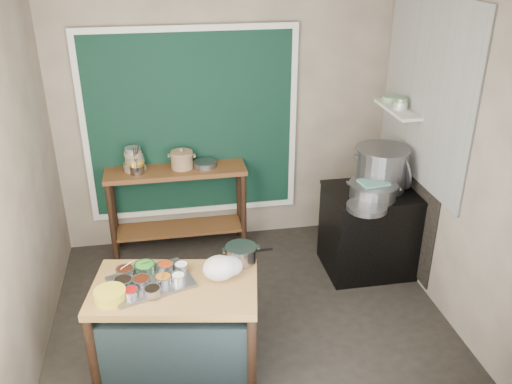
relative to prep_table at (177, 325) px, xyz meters
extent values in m
cube|color=black|center=(0.65, 0.50, -0.39)|extent=(3.50, 3.00, 0.02)
cube|color=gray|center=(0.65, 2.01, 1.02)|extent=(3.50, 0.02, 2.80)
cube|color=gray|center=(-1.11, 0.50, 1.02)|extent=(0.02, 3.00, 2.80)
cube|color=gray|center=(2.41, 0.50, 1.02)|extent=(0.02, 3.00, 2.80)
cube|color=black|center=(0.30, 1.97, 0.98)|extent=(2.10, 0.02, 1.90)
cube|color=#B2B2AA|center=(2.38, 1.05, 1.48)|extent=(0.02, 1.70, 1.70)
cube|color=black|center=(2.39, 1.15, 0.32)|extent=(0.01, 1.30, 1.30)
cube|color=beige|center=(2.28, 1.35, 1.23)|extent=(0.22, 0.70, 0.03)
cube|color=olive|center=(0.00, 0.00, 0.00)|extent=(1.36, 0.92, 0.75)
cube|color=brown|center=(0.10, 1.78, 0.10)|extent=(1.45, 0.40, 0.95)
cube|color=black|center=(2.00, 1.05, 0.05)|extent=(0.90, 0.68, 0.85)
cube|color=black|center=(2.00, 1.05, 0.49)|extent=(0.92, 0.69, 0.03)
cube|color=gray|center=(-0.17, 0.06, 0.39)|extent=(0.69, 0.58, 0.03)
cylinder|color=gray|center=(-0.06, 0.18, 0.43)|extent=(0.13, 0.13, 0.05)
cylinder|color=gray|center=(-0.16, -0.12, 0.43)|extent=(0.13, 0.13, 0.05)
cylinder|color=gray|center=(-0.24, 0.01, 0.43)|extent=(0.14, 0.14, 0.06)
cylinder|color=silver|center=(0.03, 0.02, 0.43)|extent=(0.11, 0.11, 0.05)
cylinder|color=gray|center=(-0.22, 0.19, 0.43)|extent=(0.16, 0.16, 0.06)
cylinder|color=gray|center=(0.06, 0.16, 0.43)|extent=(0.11, 0.11, 0.05)
cylinder|color=gray|center=(-0.32, -0.11, 0.43)|extent=(0.11, 0.11, 0.05)
cylinder|color=gray|center=(-0.08, 0.02, 0.43)|extent=(0.13, 0.13, 0.05)
cylinder|color=gray|center=(-0.37, 0.03, 0.43)|extent=(0.15, 0.15, 0.06)
cylinder|color=gray|center=(-0.37, 0.17, 0.43)|extent=(0.14, 0.14, 0.06)
cylinder|color=gold|center=(-0.46, -0.11, 0.42)|extent=(0.26, 0.26, 0.09)
ellipsoid|color=white|center=(0.35, 0.03, 0.47)|extent=(0.29, 0.26, 0.19)
ellipsoid|color=white|center=(0.43, 0.06, 0.45)|extent=(0.24, 0.22, 0.16)
cylinder|color=tan|center=(-0.31, 1.81, 0.60)|extent=(0.22, 0.22, 0.04)
cylinder|color=gray|center=(-0.31, 1.81, 0.64)|extent=(0.21, 0.21, 0.04)
cylinder|color=gold|center=(-0.31, 1.81, 0.68)|extent=(0.19, 0.19, 0.04)
cylinder|color=gray|center=(-0.31, 1.81, 0.72)|extent=(0.19, 0.19, 0.04)
cylinder|color=tan|center=(-0.31, 1.81, 0.76)|extent=(0.18, 0.18, 0.04)
cylinder|color=gray|center=(-0.31, 1.81, 0.80)|extent=(0.16, 0.16, 0.04)
cylinder|color=gray|center=(-0.29, 1.73, 0.62)|extent=(0.18, 0.18, 0.09)
cylinder|color=gray|center=(0.41, 1.78, 0.61)|extent=(0.30, 0.30, 0.06)
cylinder|color=gray|center=(2.26, 1.08, 0.71)|extent=(0.12, 0.42, 0.41)
cube|color=#518D78|center=(1.91, 0.91, 0.67)|extent=(0.28, 0.23, 0.02)
cylinder|color=gray|center=(1.78, 0.69, 0.53)|extent=(0.43, 0.43, 0.05)
cylinder|color=silver|center=(2.28, 1.30, 1.26)|extent=(0.14, 0.14, 0.04)
cylinder|color=silver|center=(2.28, 1.30, 1.30)|extent=(0.13, 0.13, 0.04)
cylinder|color=gray|center=(2.28, 1.30, 1.33)|extent=(0.12, 0.12, 0.04)
cylinder|color=gray|center=(2.28, 1.56, 1.27)|extent=(0.19, 0.19, 0.06)
camera|label=1|loc=(0.01, -3.44, 2.78)|focal=38.00mm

